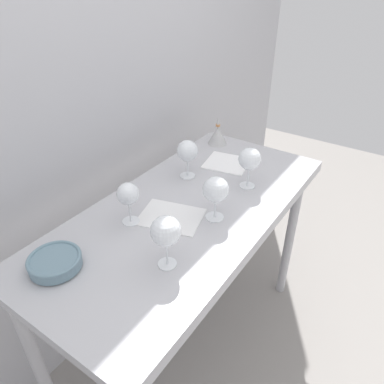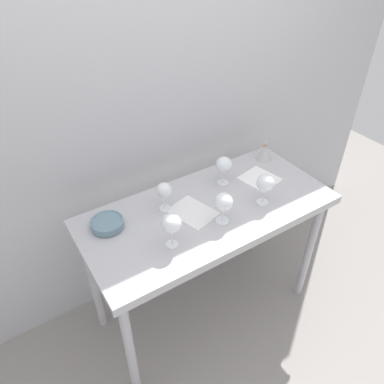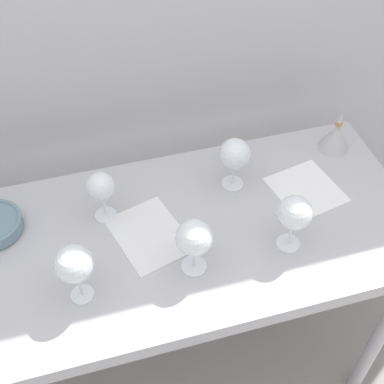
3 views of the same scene
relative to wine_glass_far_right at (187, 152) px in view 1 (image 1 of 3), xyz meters
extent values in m
plane|color=gray|center=(-0.20, -0.14, -1.02)|extent=(6.00, 6.00, 0.00)
cube|color=#B7B7BC|center=(-0.20, 0.35, 0.28)|extent=(3.80, 0.04, 2.60)
cube|color=#B5B5BA|center=(-0.20, -0.14, -0.14)|extent=(1.40, 0.64, 0.04)
cube|color=#B5B5BA|center=(-0.20, -0.46, -0.15)|extent=(1.40, 0.01, 0.05)
cylinder|color=#B5B5BA|center=(0.44, -0.40, -0.59)|extent=(0.05, 0.05, 0.86)
cylinder|color=#B5B5BA|center=(-0.84, 0.12, -0.59)|extent=(0.05, 0.05, 0.86)
cylinder|color=#B5B5BA|center=(0.44, 0.12, -0.59)|extent=(0.05, 0.05, 0.86)
cylinder|color=white|center=(0.00, 0.00, -0.12)|extent=(0.07, 0.07, 0.00)
cylinder|color=white|center=(0.00, 0.00, -0.08)|extent=(0.01, 0.01, 0.08)
sphere|color=white|center=(0.00, 0.00, 0.00)|extent=(0.10, 0.10, 0.10)
cylinder|color=maroon|center=(0.00, 0.00, -0.01)|extent=(0.07, 0.07, 0.02)
cylinder|color=white|center=(-0.51, -0.28, -0.12)|extent=(0.06, 0.06, 0.00)
cylinder|color=white|center=(-0.51, -0.28, -0.07)|extent=(0.01, 0.01, 0.09)
sphere|color=white|center=(-0.51, -0.28, 0.01)|extent=(0.10, 0.10, 0.10)
cylinder|color=#5A131A|center=(-0.51, -0.28, 0.00)|extent=(0.07, 0.07, 0.02)
cylinder|color=white|center=(0.08, -0.27, -0.12)|extent=(0.07, 0.07, 0.00)
cylinder|color=white|center=(0.08, -0.27, -0.08)|extent=(0.01, 0.01, 0.09)
sphere|color=white|center=(0.08, -0.27, 0.01)|extent=(0.10, 0.10, 0.10)
cylinder|color=maroon|center=(0.08, -0.27, -0.01)|extent=(0.07, 0.07, 0.03)
cylinder|color=white|center=(-0.41, -0.02, -0.12)|extent=(0.07, 0.07, 0.00)
cylinder|color=white|center=(-0.41, -0.02, -0.08)|extent=(0.01, 0.01, 0.09)
sphere|color=white|center=(-0.41, -0.02, 0.00)|extent=(0.08, 0.08, 0.08)
cylinder|color=#5B0B1B|center=(-0.41, -0.02, -0.01)|extent=(0.06, 0.06, 0.03)
cylinder|color=white|center=(-0.20, -0.27, -0.12)|extent=(0.07, 0.07, 0.00)
cylinder|color=white|center=(-0.20, -0.27, -0.08)|extent=(0.01, 0.01, 0.08)
sphere|color=white|center=(-0.20, -0.27, 0.00)|extent=(0.10, 0.10, 0.10)
cylinder|color=maroon|center=(-0.20, -0.27, -0.01)|extent=(0.07, 0.07, 0.03)
cube|color=white|center=(-0.30, -0.13, -0.12)|extent=(0.24, 0.28, 0.00)
cube|color=white|center=(0.21, -0.09, -0.12)|extent=(0.23, 0.24, 0.00)
cylinder|color=beige|center=(-0.73, 0.01, -0.12)|extent=(0.14, 0.14, 0.01)
cylinder|color=slate|center=(-0.73, 0.01, -0.10)|extent=(0.17, 0.17, 0.04)
torus|color=slate|center=(-0.73, 0.01, -0.08)|extent=(0.17, 0.17, 0.01)
cone|color=#B8B8B8|center=(0.38, 0.07, -0.08)|extent=(0.10, 0.10, 0.10)
cylinder|color=#C17F4C|center=(0.38, 0.07, -0.02)|extent=(0.02, 0.02, 0.01)
cone|color=#B8B8B8|center=(0.38, 0.07, 0.01)|extent=(0.02, 0.02, 0.04)
camera|label=1|loc=(-1.18, -0.83, 0.71)|focal=33.63mm
camera|label=2|loc=(-1.11, -1.39, 1.17)|focal=34.51mm
camera|label=3|loc=(-0.44, -1.07, 1.06)|focal=49.01mm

